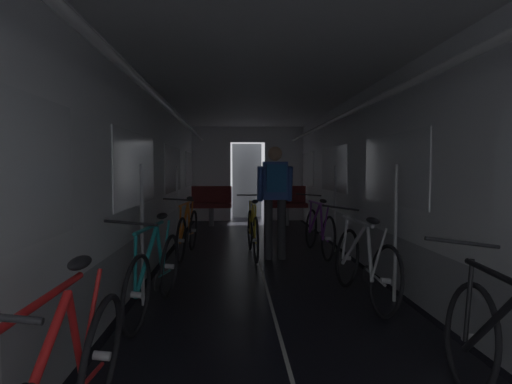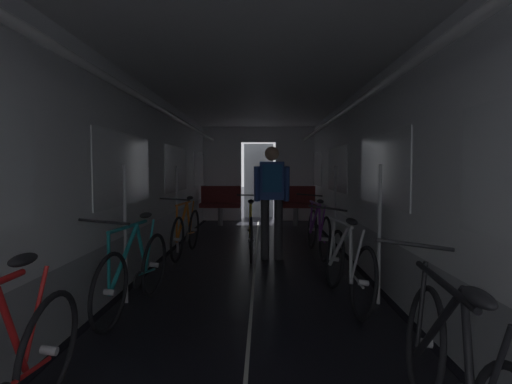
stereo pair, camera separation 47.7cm
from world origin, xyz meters
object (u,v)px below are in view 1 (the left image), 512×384
at_px(bicycle_teal, 155,273).
at_px(bench_seat_far_right, 286,202).
at_px(bicycle_orange, 187,232).
at_px(bicycle_purple, 319,230).
at_px(person_cyclist_aisle, 275,192).
at_px(bicycle_silver, 364,264).
at_px(bench_seat_far_left, 211,202).
at_px(bicycle_yellow_in_aisle, 253,232).

bearing_deg(bicycle_teal, bench_seat_far_right, 72.21).
relative_size(bicycle_orange, bicycle_teal, 1.00).
relative_size(bicycle_purple, person_cyclist_aisle, 1.00).
bearing_deg(bench_seat_far_right, bicycle_orange, -118.84).
height_order(bicycle_silver, bicycle_teal, bicycle_silver).
xyz_separation_m(bicycle_purple, person_cyclist_aisle, (-0.73, -0.36, 0.63)).
bearing_deg(bicycle_purple, bench_seat_far_left, 117.88).
bearing_deg(bicycle_purple, bicycle_silver, -90.28).
xyz_separation_m(bicycle_orange, bicycle_purple, (2.06, 0.05, -0.00)).
bearing_deg(bicycle_purple, bicycle_yellow_in_aisle, -175.20).
bearing_deg(bench_seat_far_right, bicycle_teal, -107.79).
bearing_deg(bicycle_orange, bicycle_purple, 1.44).
height_order(bicycle_teal, bicycle_yellow_in_aisle, bicycle_teal).
relative_size(bicycle_silver, bicycle_yellow_in_aisle, 1.00).
height_order(bench_seat_far_right, bicycle_orange, bench_seat_far_right).
bearing_deg(person_cyclist_aisle, bench_seat_far_right, 80.52).
bearing_deg(bicycle_orange, bicycle_teal, -90.36).
bearing_deg(bicycle_teal, bicycle_yellow_in_aisle, 68.41).
xyz_separation_m(bench_seat_far_left, person_cyclist_aisle, (1.15, -3.91, 0.45)).
xyz_separation_m(bench_seat_far_right, bicycle_silver, (0.07, -5.92, -0.19)).
distance_m(bicycle_silver, bicycle_yellow_in_aisle, 2.51).
bearing_deg(bench_seat_far_left, bicycle_silver, -72.49).
height_order(bench_seat_far_left, bicycle_teal, bench_seat_far_left).
xyz_separation_m(bench_seat_far_right, bicycle_yellow_in_aisle, (-0.97, -3.64, -0.18)).
distance_m(bench_seat_far_left, person_cyclist_aisle, 4.10).
height_order(bicycle_silver, bicycle_orange, bicycle_silver).
distance_m(bicycle_orange, bicycle_purple, 2.06).
xyz_separation_m(bench_seat_far_left, bicycle_orange, (-0.18, -3.60, -0.18)).
height_order(bicycle_purple, bicycle_yellow_in_aisle, bicycle_purple).
bearing_deg(person_cyclist_aisle, bicycle_teal, -120.08).
relative_size(person_cyclist_aisle, bicycle_yellow_in_aisle, 1.00).
bearing_deg(person_cyclist_aisle, bench_seat_far_left, 106.37).
bearing_deg(bench_seat_far_left, bicycle_purple, -62.12).
distance_m(bicycle_purple, bicycle_yellow_in_aisle, 1.06).
distance_m(bench_seat_far_right, person_cyclist_aisle, 3.99).
xyz_separation_m(bench_seat_far_left, bicycle_teal, (-0.20, -6.23, -0.18)).
distance_m(person_cyclist_aisle, bicycle_yellow_in_aisle, 0.76).
height_order(bench_seat_far_right, bicycle_teal, bench_seat_far_right).
bearing_deg(bicycle_silver, bicycle_yellow_in_aisle, 114.54).
relative_size(bicycle_orange, person_cyclist_aisle, 1.00).
relative_size(bicycle_silver, bicycle_purple, 1.00).
distance_m(bicycle_purple, bicycle_teal, 3.39).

